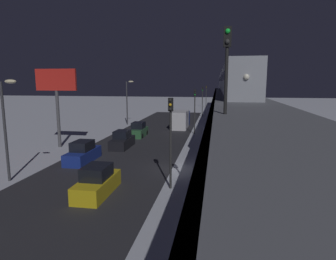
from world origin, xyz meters
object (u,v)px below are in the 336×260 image
at_px(sedan_green, 138,131).
at_px(box_truck, 181,119).
at_px(traffic_light_mid, 195,105).
at_px(traffic_light_near, 171,130).
at_px(subway_train, 228,80).
at_px(sedan_yellow, 97,183).
at_px(traffic_light_far, 202,97).
at_px(sedan_blue, 83,153).
at_px(rail_signal, 227,55).
at_px(commercial_billboard, 56,88).
at_px(traffic_light_distant, 206,93).
at_px(sedan_black, 122,141).

xyz_separation_m(sedan_green, box_truck, (-4.80, -8.82, 0.56)).
bearing_deg(traffic_light_mid, traffic_light_near, 90.00).
distance_m(subway_train, sedan_yellow, 43.51).
xyz_separation_m(traffic_light_near, traffic_light_far, (0.00, -44.40, 0.00)).
bearing_deg(traffic_light_near, sedan_blue, -31.11).
height_order(rail_signal, commercial_billboard, rail_signal).
bearing_deg(traffic_light_mid, rail_signal, 97.18).
xyz_separation_m(sedan_blue, commercial_billboard, (5.43, -5.38, 6.03)).
xyz_separation_m(sedan_green, sedan_blue, (1.80, 13.38, 0.01)).
distance_m(sedan_green, traffic_light_far, 26.71).
height_order(traffic_light_near, traffic_light_distant, same).
distance_m(sedan_yellow, traffic_light_near, 6.08).
bearing_deg(sedan_blue, commercial_billboard, -44.73).
distance_m(sedan_green, box_truck, 10.06).
bearing_deg(subway_train, traffic_light_far, -40.36).
distance_m(sedan_blue, traffic_light_mid, 19.32).
height_order(rail_signal, traffic_light_distant, rail_signal).
distance_m(sedan_blue, traffic_light_far, 40.03).
height_order(sedan_blue, commercial_billboard, commercial_billboard).
relative_size(sedan_black, sedan_blue, 0.95).
height_order(subway_train, sedan_yellow, subway_train).
xyz_separation_m(sedan_blue, traffic_light_near, (-9.30, 5.61, 3.40)).
bearing_deg(traffic_light_far, traffic_light_near, 90.00).
distance_m(sedan_black, box_truck, 16.58).
distance_m(traffic_light_near, commercial_billboard, 18.57).
relative_size(rail_signal, sedan_yellow, 0.89).
bearing_deg(box_truck, traffic_light_near, 95.54).
bearing_deg(rail_signal, traffic_light_distant, -87.24).
bearing_deg(commercial_billboard, subway_train, -124.49).
height_order(rail_signal, traffic_light_mid, rail_signal).
height_order(sedan_green, box_truck, box_truck).
xyz_separation_m(traffic_light_mid, traffic_light_distant, (0.00, -44.40, 0.00)).
height_order(box_truck, traffic_light_near, traffic_light_near).
bearing_deg(sedan_green, commercial_billboard, 47.88).
height_order(subway_train, traffic_light_near, subway_train).
bearing_deg(traffic_light_mid, commercial_billboard, 37.26).
xyz_separation_m(sedan_yellow, box_truck, (-2.00, -29.63, 0.55)).
xyz_separation_m(box_truck, traffic_light_near, (-2.70, 27.81, 2.85)).
xyz_separation_m(sedan_yellow, traffic_light_far, (-4.70, -46.21, 3.40)).
bearing_deg(traffic_light_near, traffic_light_distant, -90.00).
height_order(sedan_green, sedan_black, same).
bearing_deg(traffic_light_far, sedan_green, 73.55).
height_order(sedan_blue, traffic_light_near, traffic_light_near).
relative_size(sedan_yellow, commercial_billboard, 0.51).
bearing_deg(sedan_green, sedan_blue, 82.34).
height_order(rail_signal, traffic_light_far, rail_signal).
bearing_deg(traffic_light_mid, sedan_yellow, 78.93).
xyz_separation_m(rail_signal, sedan_green, (10.98, -24.41, -7.90)).
height_order(sedan_green, traffic_light_mid, traffic_light_mid).
distance_m(sedan_black, commercial_billboard, 9.47).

